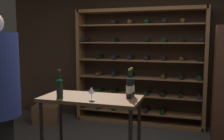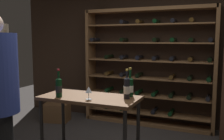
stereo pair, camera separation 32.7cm
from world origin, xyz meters
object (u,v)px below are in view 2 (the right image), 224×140
(tasting_table, at_px, (90,105))
(wine_bottle_green_slim, at_px, (130,87))
(wine_glass_stemmed_center, at_px, (89,90))
(wine_crate, at_px, (57,112))
(wine_rack, at_px, (148,68))
(wine_bottle_gold_foil, at_px, (127,88))
(wine_bottle_amber_reserve, at_px, (59,87))

(tasting_table, bearing_deg, wine_bottle_green_slim, 22.57)
(wine_bottle_green_slim, relative_size, wine_glass_stemmed_center, 2.34)
(wine_bottle_green_slim, bearing_deg, wine_crate, 148.54)
(wine_rack, distance_m, wine_bottle_gold_foil, 1.84)
(wine_crate, height_order, wine_glass_stemmed_center, wine_glass_stemmed_center)
(tasting_table, relative_size, wine_bottle_green_slim, 3.39)
(wine_bottle_gold_foil, distance_m, wine_bottle_amber_reserve, 0.82)
(tasting_table, distance_m, wine_bottle_green_slim, 0.55)
(tasting_table, relative_size, wine_bottle_gold_foil, 3.41)
(tasting_table, height_order, wine_bottle_gold_foil, wine_bottle_gold_foil)
(wine_bottle_amber_reserve, distance_m, wine_bottle_green_slim, 0.86)
(wine_crate, relative_size, wine_bottle_green_slim, 1.36)
(wine_glass_stemmed_center, bearing_deg, wine_bottle_green_slim, 40.65)
(wine_rack, xyz_separation_m, wine_bottle_green_slim, (0.24, -1.70, -0.04))
(wine_crate, relative_size, wine_bottle_amber_reserve, 1.41)
(wine_rack, relative_size, tasting_table, 2.02)
(tasting_table, distance_m, wine_crate, 2.10)
(wine_rack, xyz_separation_m, wine_glass_stemmed_center, (-0.15, -2.03, -0.06))
(wine_crate, bearing_deg, wine_rack, 17.04)
(wine_rack, distance_m, wine_glass_stemmed_center, 2.04)
(wine_glass_stemmed_center, bearing_deg, wine_bottle_gold_foil, 27.22)
(wine_bottle_gold_foil, relative_size, wine_glass_stemmed_center, 2.32)
(wine_bottle_gold_foil, distance_m, wine_bottle_green_slim, 0.13)
(wine_bottle_green_slim, bearing_deg, wine_rack, 98.01)
(tasting_table, distance_m, wine_glass_stemmed_center, 0.27)
(wine_glass_stemmed_center, bearing_deg, wine_rack, 85.77)
(wine_glass_stemmed_center, bearing_deg, tasting_table, 114.72)
(wine_rack, height_order, tasting_table, wine_rack)
(wine_bottle_gold_foil, bearing_deg, wine_bottle_amber_reserve, -163.83)
(wine_crate, bearing_deg, tasting_table, -42.93)
(wine_bottle_green_slim, height_order, wine_glass_stemmed_center, wine_bottle_green_slim)
(tasting_table, distance_m, wine_bottle_amber_reserve, 0.43)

